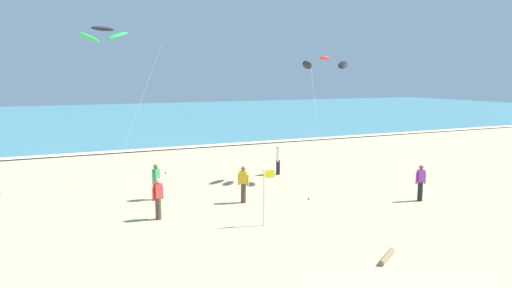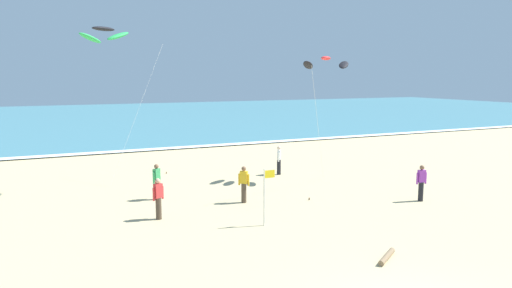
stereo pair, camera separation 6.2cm
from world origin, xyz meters
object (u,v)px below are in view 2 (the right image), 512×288
(bystander_white_top, at_px, (279,160))
(bystander_green_top, at_px, (157,181))
(bystander_purple_top, at_px, (421,183))
(kite_arc_scarlet_mid, at_px, (326,63))
(bystander_red_top, at_px, (158,198))
(lifeguard_flag, at_px, (266,192))
(driftwood_log, at_px, (387,257))
(bystander_yellow_top, at_px, (244,184))
(kite_arc_charcoal_far, at_px, (104,35))

(bystander_white_top, bearing_deg, bystander_green_top, -161.30)
(bystander_purple_top, bearing_deg, kite_arc_scarlet_mid, 104.57)
(bystander_red_top, height_order, lifeguard_flag, lifeguard_flag)
(kite_arc_scarlet_mid, xyz_separation_m, driftwood_log, (-4.32, -10.17, -5.99))
(bystander_yellow_top, relative_size, bystander_white_top, 1.00)
(kite_arc_scarlet_mid, distance_m, driftwood_log, 12.56)
(kite_arc_scarlet_mid, xyz_separation_m, bystander_yellow_top, (-5.68, -2.55, -5.26))
(bystander_yellow_top, height_order, driftwood_log, bystander_yellow_top)
(kite_arc_charcoal_far, bearing_deg, lifeguard_flag, -63.19)
(bystander_green_top, distance_m, bystander_purple_top, 11.56)
(bystander_yellow_top, xyz_separation_m, driftwood_log, (1.36, -7.61, -0.73))
(kite_arc_charcoal_far, relative_size, bystander_green_top, 4.84)
(driftwood_log, bearing_deg, kite_arc_charcoal_far, 115.54)
(kite_arc_scarlet_mid, distance_m, bystander_green_top, 10.40)
(driftwood_log, bearing_deg, kite_arc_scarlet_mid, 66.99)
(bystander_green_top, bearing_deg, bystander_red_top, -101.71)
(bystander_red_top, distance_m, bystander_purple_top, 11.21)
(bystander_yellow_top, xyz_separation_m, bystander_green_top, (-3.28, 2.07, 0.00))
(bystander_purple_top, xyz_separation_m, bystander_white_top, (-3.06, 7.54, 0.00))
(kite_arc_scarlet_mid, relative_size, bystander_red_top, 4.03)
(kite_arc_charcoal_far, xyz_separation_m, bystander_green_top, (1.55, -3.28, -6.52))
(bystander_purple_top, relative_size, driftwood_log, 1.29)
(bystander_purple_top, bearing_deg, driftwood_log, -141.16)
(bystander_red_top, bearing_deg, kite_arc_scarlet_mid, 19.51)
(kite_arc_scarlet_mid, distance_m, kite_arc_charcoal_far, 10.95)
(bystander_yellow_top, xyz_separation_m, bystander_red_top, (-3.88, -0.83, 0.00))
(lifeguard_flag, bearing_deg, bystander_green_top, 117.70)
(kite_arc_charcoal_far, bearing_deg, bystander_red_top, -81.26)
(bystander_green_top, bearing_deg, kite_arc_charcoal_far, 115.36)
(kite_arc_charcoal_far, relative_size, driftwood_log, 6.26)
(bystander_green_top, xyz_separation_m, bystander_purple_top, (10.40, -5.05, 0.00))
(bystander_green_top, bearing_deg, bystander_purple_top, -25.92)
(bystander_red_top, bearing_deg, bystander_yellow_top, 12.11)
(bystander_red_top, height_order, bystander_white_top, same)
(bystander_red_top, height_order, bystander_green_top, same)
(bystander_red_top, bearing_deg, bystander_green_top, 78.29)
(bystander_yellow_top, height_order, bystander_green_top, same)
(driftwood_log, bearing_deg, bystander_purple_top, 38.84)
(kite_arc_charcoal_far, bearing_deg, kite_arc_scarlet_mid, -14.90)
(kite_arc_scarlet_mid, distance_m, lifeguard_flag, 9.72)
(bystander_red_top, relative_size, bystander_white_top, 1.00)
(bystander_yellow_top, height_order, bystander_white_top, same)
(kite_arc_scarlet_mid, bearing_deg, driftwood_log, -113.01)
(kite_arc_scarlet_mid, height_order, bystander_green_top, kite_arc_scarlet_mid)
(kite_arc_scarlet_mid, bearing_deg, bystander_white_top, 128.91)
(kite_arc_charcoal_far, relative_size, bystander_red_top, 4.84)
(bystander_purple_top, bearing_deg, lifeguard_flag, -178.34)
(bystander_yellow_top, bearing_deg, lifeguard_flag, -99.10)
(bystander_white_top, height_order, driftwood_log, bystander_white_top)
(lifeguard_flag, bearing_deg, bystander_purple_top, 1.66)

